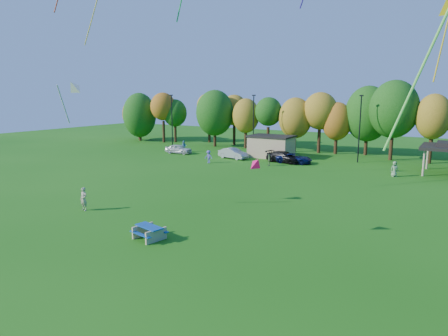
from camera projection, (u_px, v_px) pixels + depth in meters
The scene contains 16 objects.
ground at pixel (148, 265), 21.82m from camera, with size 160.00×160.00×0.00m, color #19600F.
tree_line at pixel (348, 116), 59.55m from camera, with size 93.57×10.55×11.15m.
lamp_posts at pixel (360, 127), 53.56m from camera, with size 64.50×0.25×9.09m.
utility_building at pixel (271, 146), 58.58m from camera, with size 6.30×4.30×3.25m.
picnic_table at pixel (149, 231), 25.69m from camera, with size 2.30×2.04×0.86m.
kite_flyer at pixel (84, 199), 31.87m from camera, with size 0.69×0.45×1.89m, color tan.
car_a at pixel (179, 149), 62.48m from camera, with size 1.72×4.27×1.45m, color silver.
car_b at pixel (233, 153), 57.60m from camera, with size 1.60×4.59×1.51m, color #A6A7AC.
car_c at pixel (294, 158), 53.72m from camera, with size 2.18×4.73×1.31m, color #0B1547.
car_d at pixel (284, 157), 54.32m from camera, with size 2.11×5.19×1.50m, color black.
far_person_0 at pixel (209, 157), 53.92m from camera, with size 1.10×0.63×1.71m, color #6557C1.
far_person_2 at pixel (394, 169), 44.96m from camera, with size 0.85×0.56×1.75m, color #7DA671.
far_person_3 at pixel (184, 146), 64.15m from camera, with size 0.89×0.69×1.83m, color #5299B5.
far_person_4 at pixel (269, 160), 51.79m from camera, with size 0.90×0.38×1.54m, color #5B7447.
kite_5 at pixel (256, 163), 24.79m from camera, with size 1.32×1.26×1.06m.
kite_9 at pixel (73, 87), 29.97m from camera, with size 1.27×2.20×3.45m.
Camera 1 is at (14.16, -15.37, 9.22)m, focal length 32.00 mm.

